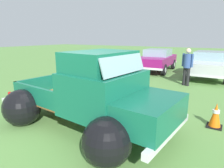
{
  "coord_description": "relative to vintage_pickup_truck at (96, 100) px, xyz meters",
  "views": [
    {
      "loc": [
        3.07,
        -3.68,
        2.24
      ],
      "look_at": [
        0.0,
        1.36,
        0.81
      ],
      "focal_mm": 31.55,
      "sensor_mm": 36.0,
      "label": 1
    }
  ],
  "objects": [
    {
      "name": "vintage_pickup_truck",
      "position": [
        0.0,
        0.0,
        0.0
      ],
      "size": [
        4.78,
        3.11,
        1.96
      ],
      "rotation": [
        0.0,
        0.0,
        -0.1
      ],
      "color": "black",
      "rests_on": "ground"
    },
    {
      "name": "lane_cone_0",
      "position": [
        2.51,
        1.64,
        -0.45
      ],
      "size": [
        0.36,
        0.36,
        0.63
      ],
      "color": "black",
      "rests_on": "ground"
    },
    {
      "name": "show_car_1",
      "position": [
        1.7,
        8.51,
        0.03
      ],
      "size": [
        1.99,
        4.48,
        1.43
      ],
      "rotation": [
        0.0,
        0.0,
        -1.58
      ],
      "color": "black",
      "rests_on": "ground"
    },
    {
      "name": "spectator_1",
      "position": [
        0.98,
        5.8,
        0.23
      ],
      "size": [
        0.53,
        0.42,
        1.72
      ],
      "rotation": [
        0.0,
        0.0,
        4.43
      ],
      "color": "black",
      "rests_on": "ground"
    },
    {
      "name": "ground_plane",
      "position": [
        -0.39,
        0.04,
        -0.76
      ],
      "size": [
        80.0,
        80.0,
        0.0
      ],
      "primitive_type": "plane",
      "color": "#609347"
    },
    {
      "name": "show_car_0",
      "position": [
        -1.53,
        9.01,
        0.02
      ],
      "size": [
        2.03,
        4.24,
        1.43
      ],
      "rotation": [
        0.0,
        0.0,
        -1.52
      ],
      "color": "black",
      "rests_on": "ground"
    }
  ]
}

